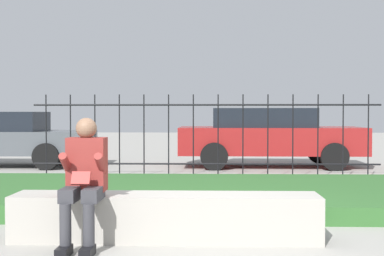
# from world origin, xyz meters

# --- Properties ---
(ground_plane) EXTENTS (60.00, 60.00, 0.00)m
(ground_plane) POSITION_xyz_m (0.00, 0.00, 0.00)
(ground_plane) COLOR #9E9B93
(stone_bench) EXTENTS (3.19, 0.54, 0.48)m
(stone_bench) POSITION_xyz_m (-0.39, 0.00, 0.21)
(stone_bench) COLOR #ADA89E
(stone_bench) RESTS_ON ground_plane
(person_seated_reader) EXTENTS (0.42, 0.73, 1.28)m
(person_seated_reader) POSITION_xyz_m (-1.17, -0.30, 0.70)
(person_seated_reader) COLOR black
(person_seated_reader) RESTS_ON ground_plane
(grass_berm) EXTENTS (8.71, 3.38, 0.23)m
(grass_berm) POSITION_xyz_m (0.00, 2.39, 0.11)
(grass_berm) COLOR #33662D
(grass_berm) RESTS_ON ground_plane
(iron_fence) EXTENTS (6.71, 0.03, 1.68)m
(iron_fence) POSITION_xyz_m (0.00, 4.79, 0.88)
(iron_fence) COLOR black
(iron_fence) RESTS_ON ground_plane
(car_parked_center) EXTENTS (4.46, 1.90, 1.44)m
(car_parked_center) POSITION_xyz_m (1.52, 7.61, 0.77)
(car_parked_center) COLOR maroon
(car_parked_center) RESTS_ON ground_plane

